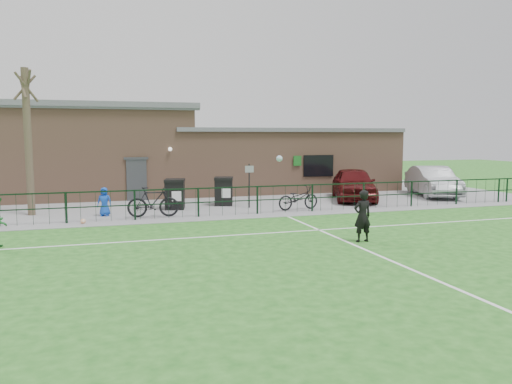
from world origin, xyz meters
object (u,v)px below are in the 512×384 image
object	(u,v)px
bicycle_e	(298,198)
spectator_child	(104,202)
bare_tree	(28,143)
wheelie_bin_right	(224,192)
bicycle_d	(153,202)
car_maroon	(354,184)
wheelie_bin_left	(175,195)
ball_ground	(83,221)
car_silver	(433,181)
sign_post	(249,186)

from	to	relation	value
bicycle_e	spectator_child	bearing A→B (deg)	76.03
bare_tree	wheelie_bin_right	distance (m)	8.64
wheelie_bin_right	bicycle_e	xyz separation A→B (m)	(2.80, -2.42, -0.10)
bare_tree	bicycle_d	distance (m)	5.68
bicycle_d	bicycle_e	xyz separation A→B (m)	(6.34, 0.13, -0.10)
car_maroon	bicycle_e	world-z (taller)	car_maroon
car_maroon	bicycle_d	distance (m)	10.56
bare_tree	car_maroon	world-z (taller)	bare_tree
wheelie_bin_right	wheelie_bin_left	bearing A→B (deg)	-150.66
bicycle_e	ball_ground	size ratio (longest dim) A/B	9.80
wheelie_bin_right	spectator_child	size ratio (longest dim) A/B	1.05
bare_tree	bicycle_e	world-z (taller)	bare_tree
car_silver	spectator_child	world-z (taller)	car_silver
bicycle_d	bare_tree	bearing A→B (deg)	73.19
bicycle_e	car_silver	bearing A→B (deg)	-83.13
spectator_child	sign_post	bearing A→B (deg)	19.07
sign_post	ball_ground	bearing A→B (deg)	-163.58
bare_tree	wheelie_bin_right	world-z (taller)	bare_tree
bare_tree	wheelie_bin_right	size ratio (longest dim) A/B	4.87
wheelie_bin_left	bicycle_d	distance (m)	2.32
sign_post	ball_ground	distance (m)	7.46
car_silver	spectator_child	bearing A→B (deg)	-156.43
car_maroon	bicycle_d	bearing A→B (deg)	-145.65
wheelie_bin_right	car_maroon	bearing A→B (deg)	14.97
bare_tree	car_maroon	xyz separation A→B (m)	(15.04, 0.34, -2.15)
car_maroon	sign_post	bearing A→B (deg)	-148.83
wheelie_bin_left	bicycle_e	distance (m)	5.50
bicycle_d	bicycle_e	distance (m)	6.34
bicycle_d	ball_ground	world-z (taller)	bicycle_d
ball_ground	spectator_child	bearing A→B (deg)	63.83
bare_tree	sign_post	xyz separation A→B (m)	(9.19, -0.67, -1.98)
car_silver	spectator_child	xyz separation A→B (m)	(-17.08, -1.73, -0.22)
bicycle_d	ball_ground	distance (m)	2.81
wheelie_bin_left	bicycle_d	xyz separation A→B (m)	(-1.17, -2.01, -0.01)
bicycle_e	wheelie_bin_right	bearing A→B (deg)	40.44
wheelie_bin_left	bare_tree	bearing A→B (deg)	-167.16
car_maroon	bicycle_e	distance (m)	4.55
wheelie_bin_left	ball_ground	xyz separation A→B (m)	(-3.83, -2.74, -0.54)
car_maroon	spectator_child	size ratio (longest dim) A/B	4.13
car_maroon	bicycle_e	bearing A→B (deg)	-129.06
car_silver	sign_post	bearing A→B (deg)	-155.60
sign_post	car_maroon	xyz separation A→B (m)	(5.85, 1.01, -0.17)
sign_post	bicycle_d	distance (m)	4.66
wheelie_bin_right	bicycle_d	bearing A→B (deg)	-127.81
car_maroon	car_silver	bearing A→B (deg)	24.09
bare_tree	wheelie_bin_right	xyz separation A→B (m)	(8.29, 0.52, -2.36)
wheelie_bin_right	bicycle_d	xyz separation A→B (m)	(-3.54, -2.55, -0.00)
wheelie_bin_right	spectator_child	bearing A→B (deg)	-146.44
sign_post	car_silver	world-z (taller)	sign_post
wheelie_bin_right	bicycle_e	bearing A→B (deg)	-24.36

